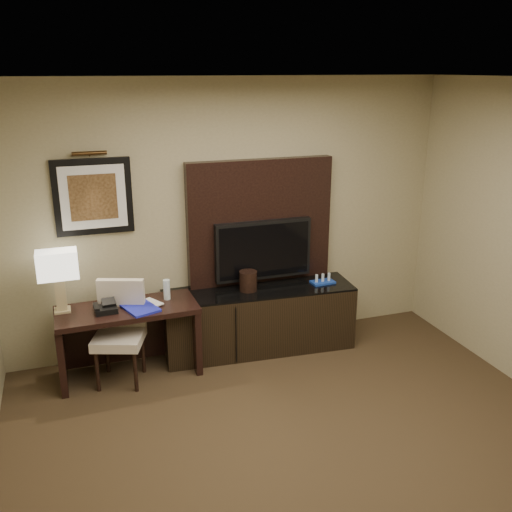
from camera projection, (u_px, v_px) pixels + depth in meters
name	position (u px, v px, depth m)	size (l,w,h in m)	color
floor	(336.00, 496.00, 3.88)	(4.50, 5.00, 0.01)	#322416
ceiling	(358.00, 81.00, 3.03)	(4.50, 5.00, 0.01)	silver
wall_back	(230.00, 217.00, 5.70)	(4.50, 0.01, 2.70)	tan
desk	(129.00, 341.00, 5.32)	(1.27, 0.55, 0.68)	black
credenza	(259.00, 319.00, 5.82)	(1.92, 0.53, 0.66)	black
tv_wall_panel	(260.00, 223.00, 5.77)	(1.50, 0.12, 1.30)	black
tv	(263.00, 250.00, 5.76)	(1.00, 0.08, 0.60)	black
artwork	(93.00, 197.00, 5.19)	(0.70, 0.04, 0.70)	black
picture_light	(89.00, 153.00, 5.03)	(0.04, 0.04, 0.30)	#3E2914
desk_chair	(119.00, 338.00, 5.16)	(0.43, 0.49, 0.89)	beige
table_lamp	(59.00, 282.00, 5.05)	(0.34, 0.19, 0.55)	tan
desk_phone	(106.00, 307.00, 5.10)	(0.19, 0.17, 0.10)	black
blue_folder	(140.00, 308.00, 5.18)	(0.25, 0.34, 0.02)	#1C22B8
book	(142.00, 296.00, 5.18)	(0.17, 0.02, 0.22)	#B2AB8C
water_bottle	(167.00, 290.00, 5.37)	(0.06, 0.06, 0.19)	silver
ice_bucket	(248.00, 281.00, 5.65)	(0.18, 0.18, 0.20)	black
minibar_tray	(323.00, 279.00, 5.85)	(0.24, 0.14, 0.09)	#183BA0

